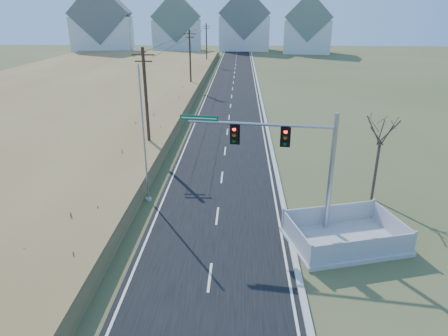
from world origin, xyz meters
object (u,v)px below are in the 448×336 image
(traffic_signal_mast, at_px, (297,159))
(bare_tree, at_px, (382,129))
(open_sign, at_px, (317,253))
(flagpole, at_px, (145,150))
(fence_enclosure, at_px, (344,239))

(traffic_signal_mast, bearing_deg, bare_tree, 42.42)
(open_sign, height_order, flagpole, flagpole)
(fence_enclosure, relative_size, bare_tree, 1.13)
(fence_enclosure, bearing_deg, flagpole, 142.78)
(traffic_signal_mast, height_order, open_sign, traffic_signal_mast)
(open_sign, xyz_separation_m, flagpole, (-9.94, 6.33, 3.14))
(fence_enclosure, xyz_separation_m, open_sign, (-1.72, -1.61, 0.10))
(fence_enclosure, bearing_deg, bare_tree, 45.33)
(open_sign, bearing_deg, fence_enclosure, 30.95)
(traffic_signal_mast, bearing_deg, open_sign, -67.09)
(bare_tree, bearing_deg, flagpole, -176.89)
(traffic_signal_mast, relative_size, open_sign, 12.35)
(traffic_signal_mast, height_order, bare_tree, traffic_signal_mast)
(traffic_signal_mast, xyz_separation_m, flagpole, (-9.08, 3.18, -0.73))
(traffic_signal_mast, distance_m, fence_enclosure, 4.98)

